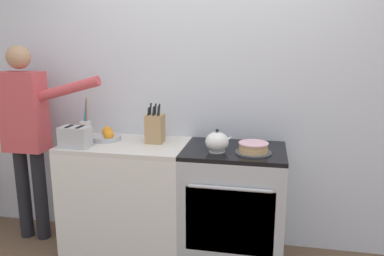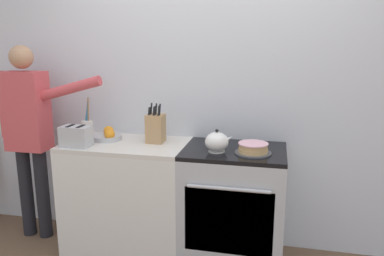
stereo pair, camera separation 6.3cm
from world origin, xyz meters
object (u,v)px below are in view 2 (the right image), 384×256
object	(u,v)px
toaster	(76,136)
utensil_crock	(87,127)
tea_kettle	(217,142)
layer_cake	(253,149)
fruit_bowl	(108,136)
stove_range	(233,206)
person_baker	(29,126)
knife_block	(156,128)

from	to	relation	value
toaster	utensil_crock	bearing A→B (deg)	102.67
tea_kettle	toaster	size ratio (longest dim) A/B	0.89
layer_cake	fruit_bowl	bearing A→B (deg)	173.13
fruit_bowl	utensil_crock	bearing A→B (deg)	162.74
stove_range	tea_kettle	xyz separation A→B (m)	(-0.12, -0.09, 0.52)
tea_kettle	utensil_crock	size ratio (longest dim) A/B	0.63
layer_cake	tea_kettle	xyz separation A→B (m)	(-0.26, -0.01, 0.03)
layer_cake	tea_kettle	size ratio (longest dim) A/B	1.25
toaster	stove_range	bearing A→B (deg)	8.47
stove_range	tea_kettle	distance (m)	0.54
tea_kettle	toaster	distance (m)	1.06
toaster	layer_cake	bearing A→B (deg)	4.07
layer_cake	utensil_crock	bearing A→B (deg)	171.50
utensil_crock	fruit_bowl	world-z (taller)	utensil_crock
layer_cake	person_baker	size ratio (longest dim) A/B	0.16
stove_range	utensil_crock	distance (m)	1.35
toaster	fruit_bowl	bearing A→B (deg)	58.68
knife_block	person_baker	bearing A→B (deg)	-177.24
tea_kettle	fruit_bowl	size ratio (longest dim) A/B	0.85
knife_block	utensil_crock	bearing A→B (deg)	174.74
layer_cake	utensil_crock	size ratio (longest dim) A/B	0.79
knife_block	fruit_bowl	world-z (taller)	knife_block
layer_cake	tea_kettle	distance (m)	0.26
layer_cake	person_baker	world-z (taller)	person_baker
layer_cake	person_baker	xyz separation A→B (m)	(-1.85, 0.10, 0.05)
tea_kettle	toaster	xyz separation A→B (m)	(-1.06, -0.08, 0.01)
utensil_crock	fruit_bowl	size ratio (longest dim) A/B	1.35
person_baker	toaster	bearing A→B (deg)	-33.28
stove_range	fruit_bowl	bearing A→B (deg)	176.67
knife_block	toaster	size ratio (longest dim) A/B	1.33
layer_cake	utensil_crock	xyz separation A→B (m)	(-1.38, 0.21, 0.04)
stove_range	person_baker	xyz separation A→B (m)	(-1.71, 0.02, 0.53)
tea_kettle	person_baker	distance (m)	1.60
tea_kettle	stove_range	bearing A→B (deg)	38.02
utensil_crock	fruit_bowl	distance (m)	0.22
layer_cake	knife_block	distance (m)	0.78
knife_block	utensil_crock	distance (m)	0.62
stove_range	person_baker	size ratio (longest dim) A/B	0.55
stove_range	fruit_bowl	size ratio (longest dim) A/B	3.71
layer_cake	toaster	distance (m)	1.32
utensil_crock	toaster	world-z (taller)	utensil_crock
layer_cake	knife_block	world-z (taller)	knife_block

